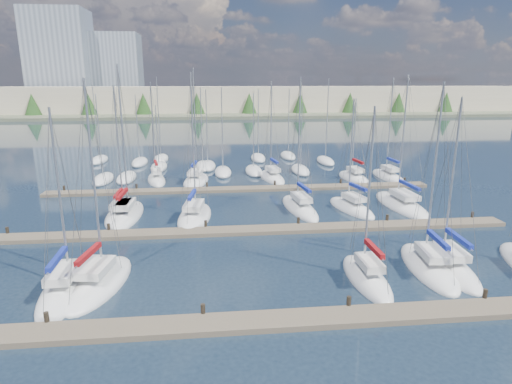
{
  "coord_description": "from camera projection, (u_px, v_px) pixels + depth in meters",
  "views": [
    {
      "loc": [
        -3.3,
        -17.71,
        12.4
      ],
      "look_at": [
        0.0,
        14.0,
        4.0
      ],
      "focal_mm": 30.0,
      "sensor_mm": 36.0,
      "label": 1
    }
  ],
  "objects": [
    {
      "name": "sailboat_p",
      "position": [
        272.0,
        177.0,
        55.13
      ],
      "size": [
        3.55,
        7.83,
        12.94
      ],
      "rotation": [
        0.0,
        0.0,
        0.14
      ],
      "color": "white",
      "rests_on": "ground"
    },
    {
      "name": "sailboat_i",
      "position": [
        127.0,
        215.0,
        39.75
      ],
      "size": [
        2.84,
        8.97,
        14.45
      ],
      "rotation": [
        0.0,
        0.0,
        -0.04
      ],
      "color": "white",
      "rests_on": "ground"
    },
    {
      "name": "sailboat_j",
      "position": [
        195.0,
        216.0,
        39.45
      ],
      "size": [
        3.84,
        8.5,
        13.78
      ],
      "rotation": [
        0.0,
        0.0,
        -0.12
      ],
      "color": "white",
      "rests_on": "ground"
    },
    {
      "name": "sailboat_n",
      "position": [
        156.0,
        180.0,
        53.83
      ],
      "size": [
        3.42,
        7.28,
        12.87
      ],
      "rotation": [
        0.0,
        0.0,
        0.19
      ],
      "color": "white",
      "rests_on": "ground"
    },
    {
      "name": "sailboat_l",
      "position": [
        351.0,
        208.0,
        42.07
      ],
      "size": [
        4.01,
        7.75,
        11.44
      ],
      "rotation": [
        0.0,
        0.0,
        0.22
      ],
      "color": "white",
      "rests_on": "ground"
    },
    {
      "name": "sailboat_f",
      "position": [
        447.0,
        265.0,
        29.11
      ],
      "size": [
        3.02,
        8.55,
        12.1
      ],
      "rotation": [
        0.0,
        0.0,
        -0.08
      ],
      "color": "white",
      "rests_on": "ground"
    },
    {
      "name": "dock_mid",
      "position": [
        254.0,
        230.0,
        35.89
      ],
      "size": [
        44.0,
        1.93,
        1.1
      ],
      "color": "#6B5E4C",
      "rests_on": "ground"
    },
    {
      "name": "sailboat_b",
      "position": [
        67.0,
        288.0,
        25.94
      ],
      "size": [
        2.88,
        8.47,
        11.66
      ],
      "rotation": [
        0.0,
        0.0,
        0.03
      ],
      "color": "white",
      "rests_on": "ground"
    },
    {
      "name": "sailboat_d",
      "position": [
        366.0,
        278.0,
        27.22
      ],
      "size": [
        2.2,
        6.94,
        11.65
      ],
      "rotation": [
        0.0,
        0.0,
        0.01
      ],
      "color": "white",
      "rests_on": "ground"
    },
    {
      "name": "sailboat_e",
      "position": [
        428.0,
        267.0,
        28.83
      ],
      "size": [
        3.56,
        8.43,
        13.05
      ],
      "rotation": [
        0.0,
        0.0,
        -0.12
      ],
      "color": "white",
      "rests_on": "ground"
    },
    {
      "name": "sailboat_k",
      "position": [
        300.0,
        208.0,
        42.06
      ],
      "size": [
        3.38,
        9.04,
        13.4
      ],
      "rotation": [
        0.0,
        0.0,
        0.11
      ],
      "color": "white",
      "rests_on": "ground"
    },
    {
      "name": "dock_near",
      "position": [
        280.0,
        321.0,
        22.42
      ],
      "size": [
        44.0,
        1.93,
        1.1
      ],
      "color": "#6B5E4C",
      "rests_on": "ground"
    },
    {
      "name": "sailboat_o",
      "position": [
        196.0,
        181.0,
        53.32
      ],
      "size": [
        3.9,
        8.08,
        14.52
      ],
      "rotation": [
        0.0,
        0.0,
        -0.14
      ],
      "color": "white",
      "rests_on": "ground"
    },
    {
      "name": "shoreline",
      "position": [
        184.0,
        93.0,
        161.34
      ],
      "size": [
        400.0,
        60.0,
        38.0
      ],
      "color": "#666B51",
      "rests_on": "ground"
    },
    {
      "name": "sailboat_r",
      "position": [
        388.0,
        177.0,
        55.56
      ],
      "size": [
        2.79,
        8.28,
        13.43
      ],
      "rotation": [
        0.0,
        0.0,
        0.05
      ],
      "color": "white",
      "rests_on": "ground"
    },
    {
      "name": "sailboat_c",
      "position": [
        99.0,
        282.0,
        26.59
      ],
      "size": [
        4.21,
        8.3,
        13.26
      ],
      "rotation": [
        0.0,
        0.0,
        -0.16
      ],
      "color": "white",
      "rests_on": "ground"
    },
    {
      "name": "ground",
      "position": [
        230.0,
        149.0,
        78.23
      ],
      "size": [
        400.0,
        400.0,
        0.0
      ],
      "primitive_type": "plane",
      "color": "#1E2D3D",
      "rests_on": "ground"
    },
    {
      "name": "sailboat_m",
      "position": [
        401.0,
        205.0,
        43.11
      ],
      "size": [
        3.54,
        10.08,
        13.61
      ],
      "rotation": [
        0.0,
        0.0,
        0.05
      ],
      "color": "white",
      "rests_on": "ground"
    },
    {
      "name": "sailboat_q",
      "position": [
        354.0,
        178.0,
        54.82
      ],
      "size": [
        3.37,
        7.59,
        10.9
      ],
      "rotation": [
        0.0,
        0.0,
        0.11
      ],
      "color": "white",
      "rests_on": "ground"
    },
    {
      "name": "dock_far",
      "position": [
        242.0,
        189.0,
        49.35
      ],
      "size": [
        44.0,
        1.93,
        1.1
      ],
      "color": "#6B5E4C",
      "rests_on": "ground"
    },
    {
      "name": "distant_boats",
      "position": [
        205.0,
        166.0,
        62.1
      ],
      "size": [
        36.93,
        20.75,
        13.3
      ],
      "color": "#9EA0A5",
      "rests_on": "ground"
    },
    {
      "name": "sailboat_h",
      "position": [
        123.0,
        215.0,
        39.77
      ],
      "size": [
        2.89,
        7.48,
        12.67
      ],
      "rotation": [
        0.0,
        0.0,
        -0.01
      ],
      "color": "white",
      "rests_on": "ground"
    }
  ]
}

